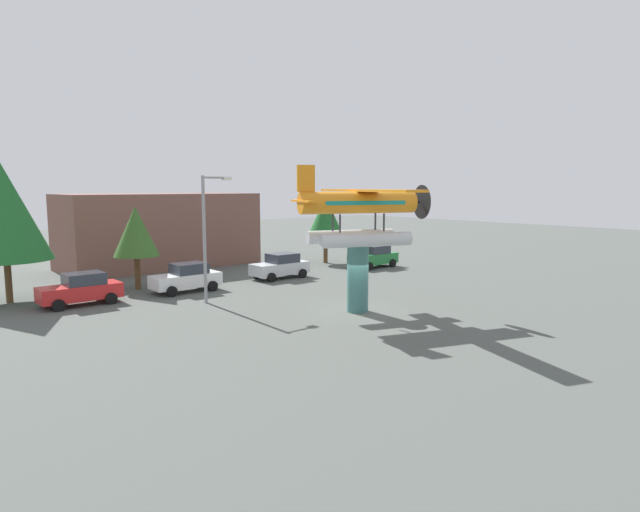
% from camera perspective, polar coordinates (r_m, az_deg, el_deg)
% --- Properties ---
extents(ground_plane, '(140.00, 140.00, 0.00)m').
position_cam_1_polar(ground_plane, '(28.17, 3.99, -5.87)').
color(ground_plane, '#4C514C').
extents(display_pedestal, '(1.10, 1.10, 3.48)m').
position_cam_1_polar(display_pedestal, '(27.83, 4.02, -2.38)').
color(display_pedestal, '#386B66').
rests_on(display_pedestal, ground).
extents(floatplane_monument, '(7.19, 10.11, 4.00)m').
position_cam_1_polar(floatplane_monument, '(27.52, 4.33, 4.66)').
color(floatplane_monument, silver).
rests_on(floatplane_monument, display_pedestal).
extents(car_near_red, '(4.20, 2.02, 1.76)m').
position_cam_1_polar(car_near_red, '(32.24, -23.98, -3.22)').
color(car_near_red, red).
rests_on(car_near_red, ground).
extents(car_mid_white, '(4.20, 2.02, 1.76)m').
position_cam_1_polar(car_mid_white, '(34.19, -13.95, -2.23)').
color(car_mid_white, white).
rests_on(car_mid_white, ground).
extents(car_far_silver, '(4.20, 2.02, 1.76)m').
position_cam_1_polar(car_far_silver, '(38.18, -4.21, -1.05)').
color(car_far_silver, silver).
rests_on(car_far_silver, ground).
extents(car_distant_green, '(4.20, 2.02, 1.76)m').
position_cam_1_polar(car_distant_green, '(43.46, 5.70, -0.05)').
color(car_distant_green, '#237A38').
rests_on(car_distant_green, ground).
extents(streetlight_primary, '(1.84, 0.28, 7.04)m').
position_cam_1_polar(streetlight_primary, '(30.34, -11.81, 2.85)').
color(streetlight_primary, gray).
rests_on(streetlight_primary, ground).
extents(storefront_building, '(15.01, 6.75, 5.90)m').
position_cam_1_polar(storefront_building, '(45.56, -16.60, 2.64)').
color(storefront_building, brown).
rests_on(storefront_building, ground).
extents(tree_west, '(4.86, 4.86, 7.78)m').
position_cam_1_polar(tree_west, '(34.37, -30.52, 4.06)').
color(tree_west, brown).
rests_on(tree_west, ground).
extents(tree_east, '(2.81, 2.81, 5.23)m').
position_cam_1_polar(tree_east, '(35.56, -18.92, 2.43)').
color(tree_east, brown).
rests_on(tree_east, ground).
extents(tree_center_back, '(3.01, 3.01, 5.70)m').
position_cam_1_polar(tree_center_back, '(45.55, 0.60, 4.26)').
color(tree_center_back, brown).
rests_on(tree_center_back, ground).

